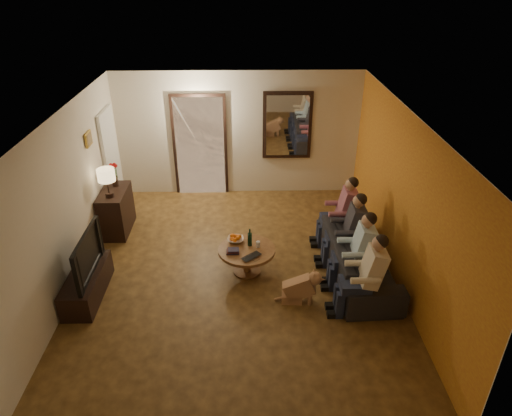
{
  "coord_description": "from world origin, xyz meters",
  "views": [
    {
      "loc": [
        0.15,
        -5.97,
        4.49
      ],
      "look_at": [
        0.3,
        0.3,
        1.05
      ],
      "focal_mm": 32.0,
      "sensor_mm": 36.0,
      "label": 1
    }
  ],
  "objects_px": {
    "bowl": "(236,240)",
    "tv_stand": "(87,284)",
    "person_b": "(358,254)",
    "laptop": "(253,258)",
    "tv": "(80,255)",
    "dog": "(299,287)",
    "wine_bottle": "(250,237)",
    "sofa": "(358,258)",
    "coffee_table": "(247,260)",
    "person_d": "(342,214)",
    "person_a": "(367,279)",
    "dresser": "(116,211)",
    "table_lamp": "(107,183)",
    "person_c": "(349,233)"
  },
  "relations": [
    {
      "from": "dresser",
      "to": "table_lamp",
      "type": "xyz_separation_m",
      "value": [
        0.0,
        -0.22,
        0.68
      ]
    },
    {
      "from": "tv",
      "to": "wine_bottle",
      "type": "relative_size",
      "value": 3.69
    },
    {
      "from": "tv_stand",
      "to": "bowl",
      "type": "distance_m",
      "value": 2.36
    },
    {
      "from": "tv",
      "to": "person_b",
      "type": "distance_m",
      "value": 4.06
    },
    {
      "from": "dog",
      "to": "wine_bottle",
      "type": "relative_size",
      "value": 1.81
    },
    {
      "from": "person_c",
      "to": "tv",
      "type": "bearing_deg",
      "value": -169.8
    },
    {
      "from": "tv_stand",
      "to": "person_d",
      "type": "distance_m",
      "value": 4.29
    },
    {
      "from": "bowl",
      "to": "person_b",
      "type": "bearing_deg",
      "value": -18.66
    },
    {
      "from": "person_a",
      "to": "person_d",
      "type": "height_order",
      "value": "same"
    },
    {
      "from": "table_lamp",
      "to": "tv_stand",
      "type": "relative_size",
      "value": 0.44
    },
    {
      "from": "table_lamp",
      "to": "person_c",
      "type": "bearing_deg",
      "value": -13.18
    },
    {
      "from": "dresser",
      "to": "laptop",
      "type": "xyz_separation_m",
      "value": [
        2.5,
        -1.65,
        0.06
      ]
    },
    {
      "from": "dresser",
      "to": "person_c",
      "type": "relative_size",
      "value": 0.76
    },
    {
      "from": "bowl",
      "to": "laptop",
      "type": "relative_size",
      "value": 0.79
    },
    {
      "from": "wine_bottle",
      "to": "laptop",
      "type": "height_order",
      "value": "wine_bottle"
    },
    {
      "from": "tv",
      "to": "person_d",
      "type": "bearing_deg",
      "value": -71.86
    },
    {
      "from": "bowl",
      "to": "tv_stand",
      "type": "bearing_deg",
      "value": -161.26
    },
    {
      "from": "sofa",
      "to": "dog",
      "type": "distance_m",
      "value": 1.2
    },
    {
      "from": "tv_stand",
      "to": "person_a",
      "type": "distance_m",
      "value": 4.11
    },
    {
      "from": "dresser",
      "to": "laptop",
      "type": "height_order",
      "value": "dresser"
    },
    {
      "from": "person_b",
      "to": "person_d",
      "type": "distance_m",
      "value": 1.2
    },
    {
      "from": "person_c",
      "to": "laptop",
      "type": "distance_m",
      "value": 1.64
    },
    {
      "from": "person_d",
      "to": "laptop",
      "type": "relative_size",
      "value": 3.65
    },
    {
      "from": "dresser",
      "to": "laptop",
      "type": "distance_m",
      "value": 2.99
    },
    {
      "from": "bowl",
      "to": "sofa",
      "type": "bearing_deg",
      "value": -9.41
    },
    {
      "from": "dresser",
      "to": "person_b",
      "type": "height_order",
      "value": "person_b"
    },
    {
      "from": "table_lamp",
      "to": "coffee_table",
      "type": "bearing_deg",
      "value": -25.59
    },
    {
      "from": "wine_bottle",
      "to": "person_c",
      "type": "bearing_deg",
      "value": 3.48
    },
    {
      "from": "person_b",
      "to": "laptop",
      "type": "distance_m",
      "value": 1.57
    },
    {
      "from": "person_c",
      "to": "coffee_table",
      "type": "bearing_deg",
      "value": -173.21
    },
    {
      "from": "tv",
      "to": "person_c",
      "type": "relative_size",
      "value": 0.95
    },
    {
      "from": "tv_stand",
      "to": "person_b",
      "type": "height_order",
      "value": "person_b"
    },
    {
      "from": "dresser",
      "to": "table_lamp",
      "type": "height_order",
      "value": "table_lamp"
    },
    {
      "from": "person_a",
      "to": "dog",
      "type": "distance_m",
      "value": 0.99
    },
    {
      "from": "table_lamp",
      "to": "wine_bottle",
      "type": "xyz_separation_m",
      "value": [
        2.45,
        -1.05,
        -0.48
      ]
    },
    {
      "from": "table_lamp",
      "to": "wine_bottle",
      "type": "height_order",
      "value": "table_lamp"
    },
    {
      "from": "person_b",
      "to": "table_lamp",
      "type": "bearing_deg",
      "value": 159.1
    },
    {
      "from": "person_c",
      "to": "dog",
      "type": "distance_m",
      "value": 1.35
    },
    {
      "from": "person_b",
      "to": "tv",
      "type": "bearing_deg",
      "value": -178.16
    },
    {
      "from": "person_d",
      "to": "bowl",
      "type": "relative_size",
      "value": 4.63
    },
    {
      "from": "person_a",
      "to": "person_c",
      "type": "distance_m",
      "value": 1.2
    },
    {
      "from": "sofa",
      "to": "coffee_table",
      "type": "distance_m",
      "value": 1.77
    },
    {
      "from": "table_lamp",
      "to": "person_a",
      "type": "distance_m",
      "value": 4.62
    },
    {
      "from": "sofa",
      "to": "coffee_table",
      "type": "relative_size",
      "value": 2.44
    },
    {
      "from": "person_b",
      "to": "coffee_table",
      "type": "distance_m",
      "value": 1.75
    },
    {
      "from": "dresser",
      "to": "wine_bottle",
      "type": "xyz_separation_m",
      "value": [
        2.45,
        -1.27,
        0.2
      ]
    },
    {
      "from": "table_lamp",
      "to": "person_b",
      "type": "relative_size",
      "value": 0.45
    },
    {
      "from": "dresser",
      "to": "table_lamp",
      "type": "distance_m",
      "value": 0.71
    },
    {
      "from": "sofa",
      "to": "person_a",
      "type": "relative_size",
      "value": 1.85
    },
    {
      "from": "person_d",
      "to": "dog",
      "type": "bearing_deg",
      "value": -120.13
    }
  ]
}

